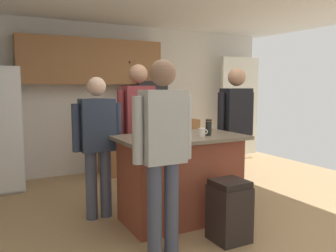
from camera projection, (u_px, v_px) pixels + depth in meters
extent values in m
plane|color=tan|center=(194.00, 221.00, 3.94)|extent=(7.04, 7.04, 0.00)
cube|color=silver|center=(112.00, 98.00, 6.25)|extent=(6.40, 0.10, 2.60)
cube|color=white|center=(240.00, 107.00, 7.13)|extent=(0.90, 0.06, 2.00)
cube|color=#936038|center=(92.00, 62.00, 5.81)|extent=(2.40, 0.35, 0.75)
sphere|color=#4C3823|center=(130.00, 62.00, 5.93)|extent=(0.04, 0.04, 0.04)
cube|color=#936038|center=(150.00, 145.00, 6.34)|extent=(1.80, 0.60, 0.90)
sphere|color=#4C3823|center=(180.00, 146.00, 6.28)|extent=(0.04, 0.04, 0.04)
cube|color=white|center=(7.00, 132.00, 4.79)|extent=(0.41, 0.04, 1.72)
cube|color=black|center=(149.00, 90.00, 6.25)|extent=(0.56, 0.40, 0.32)
cube|color=brown|center=(180.00, 180.00, 3.93)|extent=(1.27, 0.69, 0.93)
cube|color=#756651|center=(181.00, 137.00, 3.88)|extent=(1.41, 0.83, 0.04)
cylinder|color=#4C5166|center=(230.00, 169.00, 4.59)|extent=(0.13, 0.13, 0.85)
cylinder|color=#4C5166|center=(240.00, 168.00, 4.67)|extent=(0.13, 0.13, 0.85)
cube|color=black|center=(236.00, 113.00, 4.55)|extent=(0.38, 0.22, 0.64)
sphere|color=tan|center=(237.00, 77.00, 4.49)|extent=(0.23, 0.23, 0.23)
cylinder|color=black|center=(221.00, 115.00, 4.44)|extent=(0.09, 0.09, 0.58)
cylinder|color=black|center=(250.00, 114.00, 4.66)|extent=(0.09, 0.09, 0.58)
cylinder|color=#232D4C|center=(133.00, 171.00, 4.47)|extent=(0.13, 0.13, 0.87)
cylinder|color=#232D4C|center=(145.00, 169.00, 4.55)|extent=(0.13, 0.13, 0.87)
cube|color=maroon|center=(138.00, 112.00, 4.42)|extent=(0.38, 0.22, 0.65)
sphere|color=tan|center=(138.00, 74.00, 4.37)|extent=(0.24, 0.24, 0.24)
cylinder|color=maroon|center=(121.00, 114.00, 4.31)|extent=(0.09, 0.09, 0.59)
cylinder|color=maroon|center=(155.00, 112.00, 4.54)|extent=(0.09, 0.09, 0.59)
cylinder|color=#4C5166|center=(91.00, 185.00, 3.96)|extent=(0.13, 0.13, 0.79)
cylinder|color=#4C5166|center=(106.00, 183.00, 4.04)|extent=(0.13, 0.13, 0.79)
cube|color=#2D384C|center=(97.00, 125.00, 3.92)|extent=(0.38, 0.22, 0.59)
sphere|color=beige|center=(96.00, 86.00, 3.87)|extent=(0.21, 0.21, 0.21)
cylinder|color=#2D384C|center=(76.00, 128.00, 3.81)|extent=(0.09, 0.09, 0.53)
cylinder|color=#2D384C|center=(117.00, 126.00, 4.04)|extent=(0.09, 0.09, 0.53)
cylinder|color=#4C5166|center=(155.00, 211.00, 3.07)|extent=(0.13, 0.13, 0.85)
cylinder|color=#4C5166|center=(171.00, 208.00, 3.15)|extent=(0.13, 0.13, 0.85)
cube|color=#B7B7B2|center=(163.00, 127.00, 3.02)|extent=(0.38, 0.22, 0.64)
sphere|color=#8C664C|center=(163.00, 73.00, 2.97)|extent=(0.23, 0.23, 0.23)
cylinder|color=#B7B7B2|center=(138.00, 130.00, 2.91)|extent=(0.09, 0.09, 0.57)
cylinder|color=#B7B7B2|center=(187.00, 127.00, 3.14)|extent=(0.09, 0.09, 0.57)
cylinder|color=black|center=(151.00, 131.00, 3.73)|extent=(0.06, 0.06, 0.15)
cylinder|color=black|center=(208.00, 128.00, 3.88)|extent=(0.06, 0.06, 0.16)
cylinder|color=white|center=(201.00, 132.00, 3.80)|extent=(0.08, 0.08, 0.09)
torus|color=white|center=(206.00, 132.00, 3.82)|extent=(0.06, 0.01, 0.06)
cylinder|color=black|center=(209.00, 126.00, 4.10)|extent=(0.07, 0.07, 0.16)
cube|color=black|center=(229.00, 213.00, 3.42)|extent=(0.34, 0.34, 0.55)
cube|color=black|center=(230.00, 183.00, 3.38)|extent=(0.32, 0.32, 0.06)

